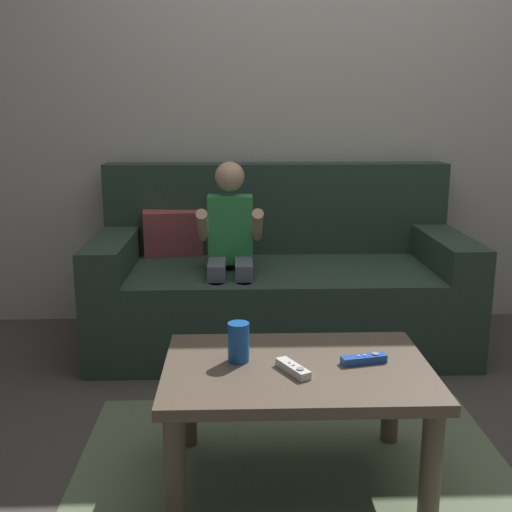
# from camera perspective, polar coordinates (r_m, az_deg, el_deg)

# --- Properties ---
(ground_plane) EXTENTS (10.26, 10.26, 0.00)m
(ground_plane) POSITION_cam_1_polar(r_m,az_deg,el_deg) (2.24, 9.93, -17.47)
(ground_plane) COLOR #4C4742
(wall_back) EXTENTS (5.13, 0.05, 2.50)m
(wall_back) POSITION_cam_1_polar(r_m,az_deg,el_deg) (3.39, 5.61, 15.11)
(wall_back) COLOR beige
(wall_back) RESTS_ON ground
(couch) EXTENTS (1.76, 0.80, 0.87)m
(couch) POSITION_cam_1_polar(r_m,az_deg,el_deg) (3.09, 1.99, -2.53)
(couch) COLOR #2D4238
(couch) RESTS_ON ground
(person_seated_on_couch) EXTENTS (0.29, 0.36, 0.90)m
(person_seated_on_couch) POSITION_cam_1_polar(r_m,az_deg,el_deg) (2.86, -2.36, 0.77)
(person_seated_on_couch) COLOR slate
(person_seated_on_couch) RESTS_ON ground
(coffee_table) EXTENTS (0.80, 0.55, 0.39)m
(coffee_table) POSITION_cam_1_polar(r_m,az_deg,el_deg) (1.94, 3.74, -11.68)
(coffee_table) COLOR brown
(coffee_table) RESTS_ON ground
(area_rug) EXTENTS (1.41, 1.12, 0.01)m
(area_rug) POSITION_cam_1_polar(r_m,az_deg,el_deg) (2.09, 3.60, -19.59)
(area_rug) COLOR #6B7A5B
(area_rug) RESTS_ON ground
(game_remote_blue_near_edge) EXTENTS (0.14, 0.07, 0.03)m
(game_remote_blue_near_edge) POSITION_cam_1_polar(r_m,az_deg,el_deg) (1.95, 9.81, -9.27)
(game_remote_blue_near_edge) COLOR blue
(game_remote_blue_near_edge) RESTS_ON coffee_table
(game_remote_white_center) EXTENTS (0.10, 0.14, 0.03)m
(game_remote_white_center) POSITION_cam_1_polar(r_m,az_deg,el_deg) (1.86, 3.40, -10.21)
(game_remote_white_center) COLOR white
(game_remote_white_center) RESTS_ON coffee_table
(soda_can) EXTENTS (0.07, 0.07, 0.12)m
(soda_can) POSITION_cam_1_polar(r_m,az_deg,el_deg) (1.92, -1.60, -7.86)
(soda_can) COLOR #1959B2
(soda_can) RESTS_ON coffee_table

